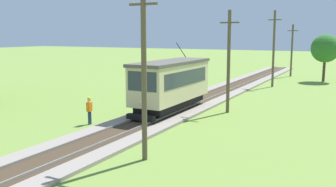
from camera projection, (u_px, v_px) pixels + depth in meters
red_tram at (171, 83)px, 26.37m from camera, size 2.60×8.54×4.79m
utility_pole_near_tram at (144, 72)px, 16.07m from camera, size 1.40×0.25×7.93m
utility_pole_mid at (229, 61)px, 26.22m from camera, size 1.40×0.32×7.42m
utility_pole_far at (274, 48)px, 39.25m from camera, size 1.40×0.57×8.25m
utility_pole_distant at (292, 50)px, 49.47m from camera, size 1.40×0.36×7.06m
track_worker at (89, 109)px, 23.12m from camera, size 0.31×0.42×1.78m
tree_left_far at (325, 49)px, 43.83m from camera, size 3.39×3.39×5.73m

